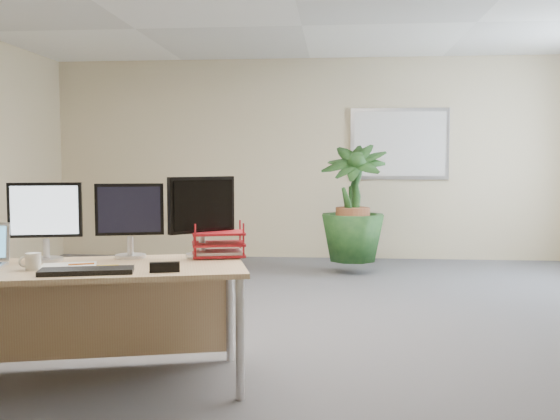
# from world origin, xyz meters

# --- Properties ---
(floor) EXTENTS (8.00, 8.00, 0.00)m
(floor) POSITION_xyz_m (0.00, 0.00, 0.00)
(floor) COLOR #434348
(floor) RESTS_ON ground
(back_wall) EXTENTS (7.00, 0.04, 2.70)m
(back_wall) POSITION_xyz_m (0.00, 4.00, 1.35)
(back_wall) COLOR #CCB990
(back_wall) RESTS_ON floor
(whiteboard) EXTENTS (1.30, 0.04, 0.95)m
(whiteboard) POSITION_xyz_m (1.20, 3.97, 1.55)
(whiteboard) COLOR #B9B9BF
(whiteboard) RESTS_ON back_wall
(desk) EXTENTS (1.98, 1.22, 0.71)m
(desk) POSITION_xyz_m (-1.11, -0.96, 0.56)
(desk) COLOR tan
(desk) RESTS_ON floor
(floor_plant) EXTENTS (1.05, 1.05, 1.50)m
(floor_plant) POSITION_xyz_m (0.56, 2.83, 0.75)
(floor_plant) COLOR #133516
(floor_plant) RESTS_ON floor
(monitor_left) EXTENTS (0.42, 0.19, 0.48)m
(monitor_left) POSITION_xyz_m (-1.39, -0.89, 0.98)
(monitor_left) COLOR silver
(monitor_left) RESTS_ON desk
(monitor_right) EXTENTS (0.41, 0.19, 0.47)m
(monitor_right) POSITION_xyz_m (-0.92, -0.71, 0.98)
(monitor_right) COLOR silver
(monitor_right) RESTS_ON desk
(monitor_dark) EXTENTS (0.37, 0.33, 0.51)m
(monitor_dark) POSITION_xyz_m (-0.48, -0.65, 1.00)
(monitor_dark) COLOR silver
(monitor_dark) RESTS_ON desk
(keyboard) EXTENTS (0.52, 0.28, 0.03)m
(keyboard) POSITION_xyz_m (-0.98, -1.27, 0.72)
(keyboard) COLOR black
(keyboard) RESTS_ON desk
(coffee_mug) EXTENTS (0.12, 0.08, 0.09)m
(coffee_mug) POSITION_xyz_m (-1.32, -1.19, 0.76)
(coffee_mug) COLOR white
(coffee_mug) RESTS_ON desk
(spiral_notebook) EXTENTS (0.35, 0.31, 0.01)m
(spiral_notebook) POSITION_xyz_m (-1.15, -1.10, 0.72)
(spiral_notebook) COLOR white
(spiral_notebook) RESTS_ON desk
(orange_pen) EXTENTS (0.13, 0.07, 0.01)m
(orange_pen) POSITION_xyz_m (-1.09, -1.08, 0.73)
(orange_pen) COLOR orange
(orange_pen) RESTS_ON spiral_notebook
(yellow_highlighter) EXTENTS (0.12, 0.05, 0.02)m
(yellow_highlighter) POSITION_xyz_m (-0.93, -1.09, 0.72)
(yellow_highlighter) COLOR yellow
(yellow_highlighter) RESTS_ON desk
(letter_tray) EXTENTS (0.38, 0.32, 0.15)m
(letter_tray) POSITION_xyz_m (-0.38, -0.63, 0.78)
(letter_tray) COLOR #A3141C
(letter_tray) RESTS_ON desk
(stapler) EXTENTS (0.17, 0.08, 0.05)m
(stapler) POSITION_xyz_m (-0.57, -1.19, 0.74)
(stapler) COLOR black
(stapler) RESTS_ON desk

